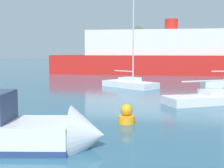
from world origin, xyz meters
name	(u,v)px	position (x,y,z in m)	size (l,w,h in m)	color
sailboat_inner	(218,97)	(5.61, 16.25, 0.36)	(6.78, 5.75, 7.75)	silver
sailboat_middle	(130,83)	(-1.80, 22.81, 0.40)	(5.53, 4.27, 8.87)	silver
ferry_distant	(171,55)	(-0.58, 41.28, 2.72)	(34.74, 12.27, 7.79)	red
buoy_marker	(127,115)	(1.65, 9.07, 0.36)	(0.76, 0.76, 0.87)	orange
hill_west	(138,43)	(-20.98, 107.64, 6.31)	(41.74, 41.74, 12.63)	#38563D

